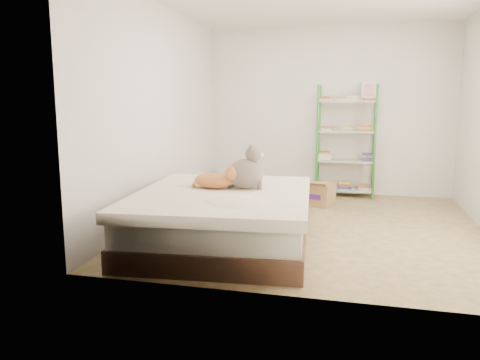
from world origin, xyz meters
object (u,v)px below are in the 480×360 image
(grey_cat, at_px, (246,167))
(cardboard_box, at_px, (316,194))
(bed, at_px, (224,218))
(orange_cat, at_px, (213,179))
(white_bin, at_px, (229,180))
(shelf_unit, at_px, (346,141))

(grey_cat, height_order, cardboard_box, grey_cat)
(bed, bearing_deg, grey_cat, 42.95)
(orange_cat, distance_m, white_bin, 2.75)
(cardboard_box, distance_m, white_bin, 1.64)
(grey_cat, relative_size, cardboard_box, 0.84)
(bed, xyz_separation_m, grey_cat, (0.19, 0.21, 0.50))
(white_bin, bearing_deg, bed, -76.03)
(orange_cat, relative_size, grey_cat, 1.10)
(grey_cat, bearing_deg, cardboard_box, -30.87)
(bed, height_order, cardboard_box, bed)
(bed, bearing_deg, shelf_unit, 62.89)
(shelf_unit, bearing_deg, bed, -112.15)
(cardboard_box, bearing_deg, orange_cat, -97.99)
(cardboard_box, bearing_deg, grey_cat, -89.91)
(cardboard_box, relative_size, white_bin, 1.50)
(bed, xyz_separation_m, cardboard_box, (0.78, 2.07, -0.11))
(orange_cat, distance_m, grey_cat, 0.37)
(cardboard_box, bearing_deg, white_bin, 171.56)
(bed, height_order, white_bin, bed)
(orange_cat, height_order, cardboard_box, orange_cat)
(bed, bearing_deg, cardboard_box, 64.52)
(cardboard_box, bearing_deg, shelf_unit, 81.18)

